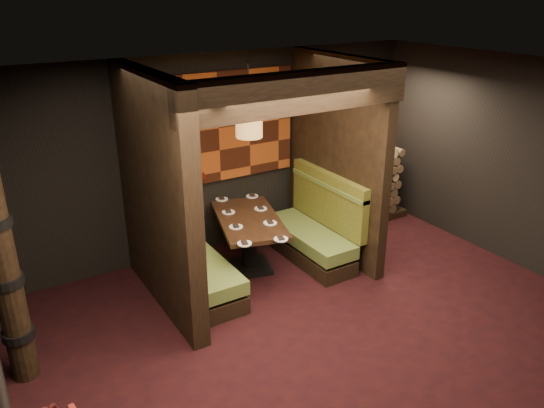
{
  "coord_description": "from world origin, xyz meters",
  "views": [
    {
      "loc": [
        -3.2,
        -3.89,
        3.65
      ],
      "look_at": [
        0.0,
        1.3,
        1.15
      ],
      "focal_mm": 35.0,
      "sensor_mm": 36.0,
      "label": 1
    }
  ],
  "objects_px": {
    "dining_table": "(249,234)",
    "pendant_lamp": "(249,119)",
    "booth_bench_left": "(193,265)",
    "firewood_stack": "(357,186)",
    "booth_bench_right": "(314,231)",
    "totem_column": "(5,273)"
  },
  "relations": [
    {
      "from": "totem_column",
      "to": "firewood_stack",
      "type": "height_order",
      "value": "totem_column"
    },
    {
      "from": "booth_bench_right",
      "to": "pendant_lamp",
      "type": "relative_size",
      "value": 1.69
    },
    {
      "from": "pendant_lamp",
      "to": "firewood_stack",
      "type": "distance_m",
      "value": 2.83
    },
    {
      "from": "pendant_lamp",
      "to": "totem_column",
      "type": "bearing_deg",
      "value": -167.26
    },
    {
      "from": "booth_bench_left",
      "to": "booth_bench_right",
      "type": "xyz_separation_m",
      "value": [
        1.89,
        0.0,
        0.0
      ]
    },
    {
      "from": "firewood_stack",
      "to": "booth_bench_left",
      "type": "bearing_deg",
      "value": -167.83
    },
    {
      "from": "firewood_stack",
      "to": "pendant_lamp",
      "type": "bearing_deg",
      "value": -166.23
    },
    {
      "from": "dining_table",
      "to": "firewood_stack",
      "type": "relative_size",
      "value": 0.94
    },
    {
      "from": "totem_column",
      "to": "booth_bench_left",
      "type": "bearing_deg",
      "value": 14.75
    },
    {
      "from": "booth_bench_right",
      "to": "booth_bench_left",
      "type": "bearing_deg",
      "value": 180.0
    },
    {
      "from": "dining_table",
      "to": "totem_column",
      "type": "xyz_separation_m",
      "value": [
        -3.01,
        -0.73,
        0.65
      ]
    },
    {
      "from": "booth_bench_left",
      "to": "firewood_stack",
      "type": "relative_size",
      "value": 0.92
    },
    {
      "from": "totem_column",
      "to": "firewood_stack",
      "type": "distance_m",
      "value": 5.51
    },
    {
      "from": "booth_bench_left",
      "to": "dining_table",
      "type": "distance_m",
      "value": 0.95
    },
    {
      "from": "booth_bench_left",
      "to": "pendant_lamp",
      "type": "xyz_separation_m",
      "value": [
        0.92,
        0.13,
        1.73
      ]
    },
    {
      "from": "booth_bench_right",
      "to": "firewood_stack",
      "type": "relative_size",
      "value": 0.92
    },
    {
      "from": "pendant_lamp",
      "to": "totem_column",
      "type": "relative_size",
      "value": 0.39
    },
    {
      "from": "dining_table",
      "to": "pendant_lamp",
      "type": "height_order",
      "value": "pendant_lamp"
    },
    {
      "from": "booth_bench_right",
      "to": "pendant_lamp",
      "type": "bearing_deg",
      "value": 172.37
    },
    {
      "from": "totem_column",
      "to": "firewood_stack",
      "type": "relative_size",
      "value": 1.39
    },
    {
      "from": "dining_table",
      "to": "booth_bench_left",
      "type": "bearing_deg",
      "value": -168.93
    },
    {
      "from": "booth_bench_left",
      "to": "booth_bench_right",
      "type": "height_order",
      "value": "same"
    }
  ]
}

